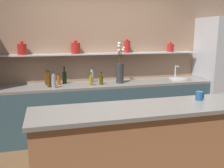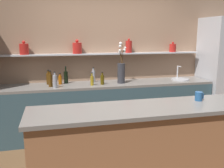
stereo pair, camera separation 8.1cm
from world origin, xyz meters
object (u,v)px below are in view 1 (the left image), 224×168
(bottle_oil_6, at_px, (101,80))
(coffee_mug, at_px, (199,96))
(bottle_spirit_4, at_px, (49,80))
(bottle_spirit_7, at_px, (54,81))
(sink_fixture, at_px, (178,78))
(refrigerator, at_px, (220,72))
(bottle_spirit_2, at_px, (47,79))
(bottle_sauce_0, at_px, (59,80))
(bottle_oil_3, at_px, (91,80))
(bottle_spirit_1, at_px, (92,76))
(flower_vase, at_px, (120,70))
(bottle_wine_5, at_px, (64,77))

(bottle_oil_6, relative_size, coffee_mug, 2.11)
(bottle_spirit_4, relative_size, bottle_spirit_7, 1.02)
(sink_fixture, distance_m, bottle_spirit_7, 2.27)
(sink_fixture, bearing_deg, refrigerator, -3.18)
(bottle_spirit_2, bearing_deg, bottle_sauce_0, -12.40)
(bottle_oil_6, bearing_deg, bottle_oil_3, -170.26)
(refrigerator, height_order, bottle_oil_3, refrigerator)
(refrigerator, height_order, bottle_spirit_1, refrigerator)
(bottle_sauce_0, distance_m, bottle_oil_6, 0.71)
(bottle_spirit_2, bearing_deg, sink_fixture, -2.80)
(sink_fixture, bearing_deg, flower_vase, -177.11)
(flower_vase, height_order, bottle_spirit_7, flower_vase)
(bottle_spirit_1, xyz_separation_m, bottle_oil_6, (0.11, -0.24, -0.03))
(bottle_spirit_1, bearing_deg, bottle_oil_3, -103.84)
(bottle_sauce_0, xyz_separation_m, bottle_spirit_7, (-0.09, -0.26, 0.03))
(refrigerator, distance_m, bottle_spirit_4, 3.20)
(coffee_mug, bearing_deg, bottle_sauce_0, 129.14)
(bottle_sauce_0, xyz_separation_m, bottle_spirit_4, (-0.16, -0.16, 0.03))
(refrigerator, relative_size, bottle_spirit_7, 7.96)
(sink_fixture, bearing_deg, bottle_wine_5, 176.15)
(refrigerator, bearing_deg, flower_vase, -179.73)
(bottle_spirit_1, relative_size, bottle_oil_3, 1.21)
(sink_fixture, relative_size, bottle_spirit_1, 1.24)
(bottle_spirit_2, bearing_deg, bottle_spirit_7, -71.05)
(bottle_oil_3, bearing_deg, coffee_mug, -58.98)
(bottle_spirit_4, relative_size, bottle_wine_5, 0.88)
(bottle_spirit_2, xyz_separation_m, bottle_spirit_4, (0.03, -0.20, 0.01))
(refrigerator, xyz_separation_m, bottle_sauce_0, (-3.05, 0.12, -0.03))
(sink_fixture, distance_m, bottle_spirit_2, 2.37)
(refrigerator, height_order, bottle_wine_5, refrigerator)
(bottle_spirit_1, height_order, bottle_spirit_4, bottle_spirit_4)
(sink_fixture, relative_size, coffee_mug, 3.13)
(bottle_wine_5, xyz_separation_m, coffee_mug, (1.36, -1.86, 0.04))
(bottle_sauce_0, xyz_separation_m, bottle_wine_5, (0.10, 0.07, 0.03))
(bottle_spirit_4, bearing_deg, bottle_oil_6, -1.09)
(bottle_oil_3, bearing_deg, bottle_spirit_4, 175.99)
(bottle_oil_3, bearing_deg, bottle_spirit_7, -175.48)
(sink_fixture, bearing_deg, bottle_sauce_0, 178.05)
(refrigerator, xyz_separation_m, bottle_spirit_4, (-3.20, -0.04, 0.01))
(sink_fixture, height_order, bottle_spirit_7, bottle_spirit_7)
(bottle_spirit_1, distance_m, bottle_wine_5, 0.47)
(refrigerator, relative_size, bottle_spirit_2, 8.32)
(bottle_oil_3, distance_m, coffee_mug, 1.85)
(refrigerator, bearing_deg, bottle_spirit_7, -177.55)
(bottle_sauce_0, height_order, bottle_oil_6, bottle_oil_6)
(coffee_mug, bearing_deg, flower_vase, 104.68)
(bottle_spirit_2, xyz_separation_m, coffee_mug, (1.65, -1.84, 0.05))
(refrigerator, relative_size, coffee_mug, 19.98)
(flower_vase, height_order, coffee_mug, flower_vase)
(bottle_spirit_1, bearing_deg, bottle_spirit_2, -178.73)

